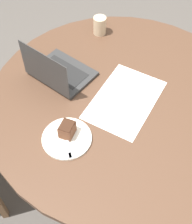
% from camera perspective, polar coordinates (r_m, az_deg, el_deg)
% --- Properties ---
extents(ground_plane, '(12.00, 12.00, 0.00)m').
position_cam_1_polar(ground_plane, '(2.19, 3.50, -10.20)').
color(ground_plane, '#4C4742').
extents(dining_table, '(1.35, 1.35, 0.75)m').
position_cam_1_polar(dining_table, '(1.65, 4.55, 0.02)').
color(dining_table, '#4C3323').
rests_on(dining_table, ground_plane).
extents(paper_document, '(0.50, 0.42, 0.00)m').
position_cam_1_polar(paper_document, '(1.55, 5.21, 2.20)').
color(paper_document, white).
rests_on(paper_document, dining_table).
extents(plate, '(0.23, 0.23, 0.01)m').
position_cam_1_polar(plate, '(1.41, -5.36, -4.82)').
color(plate, silver).
rests_on(plate, dining_table).
extents(cake_slice, '(0.09, 0.09, 0.07)m').
position_cam_1_polar(cake_slice, '(1.39, -5.30, -3.19)').
color(cake_slice, brown).
rests_on(cake_slice, plate).
extents(fork, '(0.09, 0.16, 0.00)m').
position_cam_1_polar(fork, '(1.38, -5.07, -6.04)').
color(fork, silver).
rests_on(fork, plate).
extents(coffee_glass, '(0.08, 0.08, 0.11)m').
position_cam_1_polar(coffee_glass, '(1.90, 0.70, 15.55)').
color(coffee_glass, '#C6AD89').
rests_on(coffee_glass, dining_table).
extents(laptop, '(0.31, 0.36, 0.23)m').
position_cam_1_polar(laptop, '(1.63, -6.88, 7.27)').
color(laptop, '#2D2D2D').
rests_on(laptop, dining_table).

